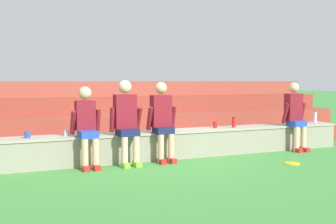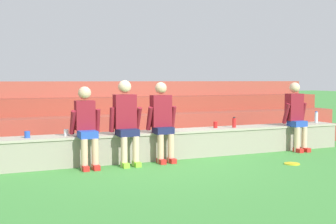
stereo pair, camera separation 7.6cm
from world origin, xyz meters
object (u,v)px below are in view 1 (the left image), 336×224
Objects in this scene: person_center at (162,119)px; water_bottle_mid_left at (234,123)px; person_far_left at (87,125)px; person_left_of_center at (126,120)px; person_right_of_center at (295,114)px; plastic_cup_left_end at (215,125)px; plastic_cup_middle at (27,135)px; frisbee at (292,163)px; plastic_cup_right_end at (66,133)px; water_bottle_near_right at (315,117)px.

person_center is 6.71× the size of water_bottle_mid_left.
person_left_of_center is at bearing -2.59° from person_far_left.
person_right_of_center reaches higher than plastic_cup_left_end.
plastic_cup_middle is 0.42× the size of frisbee.
plastic_cup_left_end is (2.61, 0.31, -0.14)m from person_far_left.
person_far_left reaches higher than water_bottle_mid_left.
plastic_cup_middle is (-2.26, 0.26, -0.19)m from person_center.
person_center is 2.28m from plastic_cup_middle.
person_left_of_center is at bearing -17.71° from plastic_cup_right_end.
plastic_cup_right_end is (-3.26, 0.06, -0.04)m from water_bottle_mid_left.
person_center is 1.01× the size of person_right_of_center.
frisbee is (2.61, -1.13, -0.76)m from person_left_of_center.
person_center is 1.66m from water_bottle_mid_left.
person_right_of_center is 12.73× the size of plastic_cup_middle.
plastic_cup_left_end is at bearing 14.38° from person_center.
person_right_of_center is 5.23m from plastic_cup_middle.
plastic_cup_left_end is (-0.37, 0.09, -0.04)m from water_bottle_mid_left.
frisbee is (-1.83, -1.44, -0.62)m from water_bottle_near_right.
person_far_left is 12.32× the size of plastic_cup_right_end.
plastic_cup_middle is at bearing -176.99° from plastic_cup_right_end.
plastic_cup_middle is (-1.59, 0.27, -0.21)m from person_left_of_center.
water_bottle_near_right is (3.77, 0.30, -0.12)m from person_center.
plastic_cup_middle is at bearing 177.10° from person_right_of_center.
water_bottle_mid_left is at bearing 8.00° from person_center.
water_bottle_mid_left reaches higher than plastic_cup_right_end.
water_bottle_mid_left reaches higher than plastic_cup_left_end.
person_right_of_center is at bearing 0.13° from person_left_of_center.
plastic_cup_right_end reaches higher than frisbee.
person_left_of_center is at bearing -170.07° from plastic_cup_left_end.
person_far_left reaches higher than frisbee.
plastic_cup_middle is 0.89× the size of plastic_cup_left_end.
person_left_of_center is 6.88× the size of water_bottle_mid_left.
water_bottle_mid_left is at bearing -1.07° from plastic_cup_right_end.
water_bottle_near_right is at bearing 0.14° from plastic_cup_right_end.
person_center reaches higher than plastic_cup_right_end.
person_center is 1.32m from plastic_cup_left_end.
person_left_of_center is 1.02× the size of person_center.
plastic_cup_left_end is at bearing 1.09° from plastic_cup_middle.
person_far_left is 12.19× the size of plastic_cup_middle.
plastic_cup_right_end is at bearing 176.29° from person_right_of_center.
plastic_cup_right_end is at bearing -179.33° from plastic_cup_left_end.
plastic_cup_right_end is (-5.40, -0.01, -0.07)m from water_bottle_near_right.
plastic_cup_middle is (-0.91, 0.24, -0.15)m from person_far_left.
person_right_of_center reaches higher than water_bottle_mid_left.
frisbee is (3.29, -1.16, -0.70)m from person_far_left.
person_far_left is 5.13m from water_bottle_near_right.
person_far_left is 0.93× the size of person_left_of_center.
water_bottle_near_right is (0.82, 0.31, -0.12)m from person_right_of_center.
person_left_of_center is at bearing 156.68° from frisbee.
plastic_cup_left_end is (1.27, 0.32, -0.18)m from person_center.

